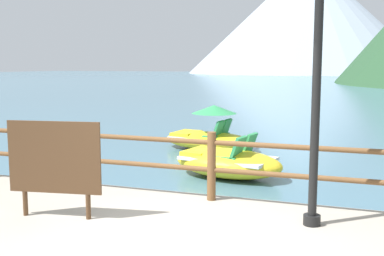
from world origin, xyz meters
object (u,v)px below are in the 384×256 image
at_px(lamp_post, 319,10).
at_px(pedal_boat_0, 210,135).
at_px(sign_board, 54,159).
at_px(pedal_boat_3, 227,162).

bearing_deg(lamp_post, pedal_boat_0, 116.72).
height_order(lamp_post, sign_board, lamp_post).
xyz_separation_m(sign_board, pedal_boat_3, (1.00, 4.34, -0.83)).
distance_m(sign_board, pedal_boat_3, 4.53).
height_order(sign_board, pedal_boat_3, sign_board).
relative_size(sign_board, pedal_boat_3, 0.48).
xyz_separation_m(pedal_boat_0, pedal_boat_3, (1.26, -2.87, -0.07)).
xyz_separation_m(lamp_post, pedal_boat_0, (-3.25, 6.46, -2.48)).
distance_m(lamp_post, pedal_boat_3, 4.83).
relative_size(lamp_post, sign_board, 3.42).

